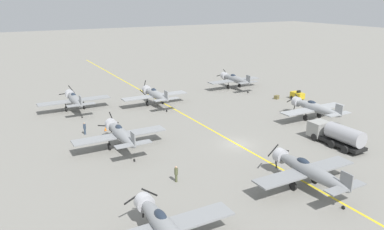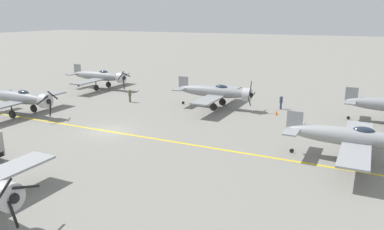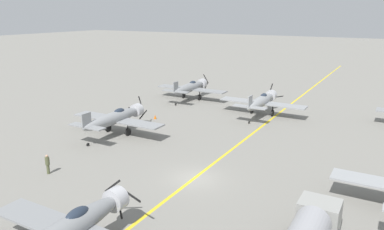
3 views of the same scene
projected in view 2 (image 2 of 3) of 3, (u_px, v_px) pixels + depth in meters
name	position (u px, v px, depth m)	size (l,w,h in m)	color
ground_plane	(108.00, 131.00, 37.46)	(400.00, 400.00, 0.00)	gray
taxiway_stripe	(108.00, 131.00, 37.46)	(0.30, 160.00, 0.01)	yellow
airplane_near_center	(20.00, 98.00, 43.15)	(12.00, 9.98, 3.65)	gray
airplane_mid_left	(216.00, 92.00, 46.48)	(12.00, 9.98, 3.74)	gray
airplane_far_center	(352.00, 138.00, 29.19)	(12.00, 9.98, 3.76)	gray
airplane_near_left	(100.00, 76.00, 58.51)	(12.00, 9.98, 3.65)	gray
ground_crew_walking	(130.00, 95.00, 49.76)	(0.39, 0.39, 1.79)	#515638
ground_crew_inspecting	(281.00, 102.00, 46.05)	(0.38, 0.38, 1.76)	#334256
traffic_cone	(276.00, 113.00, 43.55)	(0.36, 0.36, 0.55)	orange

